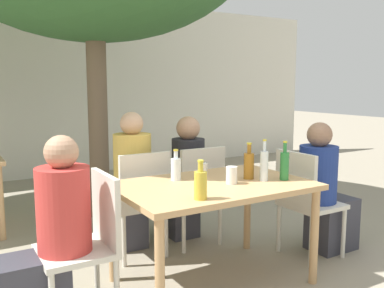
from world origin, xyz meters
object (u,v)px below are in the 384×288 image
at_px(patio_chair_3, 196,190).
at_px(water_bottle_0, 264,165).
at_px(green_bottle_4, 284,165).
at_px(patio_chair_1, 305,197).
at_px(person_seated_3, 183,184).
at_px(patio_chair_2, 140,198).
at_px(person_seated_0, 49,245).
at_px(patio_chair_0, 89,237).
at_px(person_seated_1, 325,195).
at_px(person_seated_2, 129,189).
at_px(amber_bottle_1, 249,165).
at_px(drinking_glass_0, 232,175).
at_px(dining_table_front, 213,194).
at_px(water_bottle_2, 176,168).
at_px(drinking_glass_1, 202,170).
at_px(oil_cruet_3, 201,184).

distance_m(patio_chair_3, water_bottle_0, 0.89).
relative_size(water_bottle_0, green_bottle_4, 1.06).
xyz_separation_m(patio_chair_1, person_seated_3, (-0.65, 0.93, 0.00)).
bearing_deg(patio_chair_3, patio_chair_2, 0.00).
bearing_deg(person_seated_0, patio_chair_3, 115.56).
relative_size(patio_chair_0, patio_chair_2, 1.00).
distance_m(person_seated_1, person_seated_2, 1.71).
bearing_deg(amber_bottle_1, person_seated_3, 92.27).
xyz_separation_m(patio_chair_2, drinking_glass_0, (0.38, -0.77, 0.30)).
distance_m(dining_table_front, person_seated_2, 0.97).
bearing_deg(person_seated_1, patio_chair_1, 90.00).
height_order(patio_chair_3, person_seated_3, person_seated_3).
bearing_deg(patio_chair_3, water_bottle_0, 96.21).
distance_m(patio_chair_1, patio_chair_3, 0.94).
xyz_separation_m(water_bottle_0, water_bottle_2, (-0.55, 0.35, -0.03)).
bearing_deg(drinking_glass_1, amber_bottle_1, -43.52).
bearing_deg(person_seated_0, green_bottle_4, 83.93).
bearing_deg(dining_table_front, patio_chair_2, 111.86).
height_order(patio_chair_1, person_seated_0, person_seated_0).
xyz_separation_m(patio_chair_2, patio_chair_3, (0.55, 0.00, 0.00)).
distance_m(patio_chair_1, person_seated_0, 2.09).
xyz_separation_m(patio_chair_2, person_seated_3, (0.55, 0.24, 0.00)).
distance_m(patio_chair_2, person_seated_3, 0.60).
bearing_deg(person_seated_0, person_seated_2, 136.15).
distance_m(patio_chair_3, person_seated_2, 0.60).
relative_size(person_seated_1, person_seated_2, 0.93).
xyz_separation_m(person_seated_0, drinking_glass_0, (1.27, -0.08, 0.30)).
bearing_deg(water_bottle_0, person_seated_3, 94.80).
distance_m(water_bottle_0, drinking_glass_0, 0.27).
distance_m(patio_chair_3, person_seated_0, 1.60).
height_order(oil_cruet_3, drinking_glass_0, oil_cruet_3).
height_order(patio_chair_1, person_seated_1, person_seated_1).
distance_m(water_bottle_2, green_bottle_4, 0.81).
height_order(green_bottle_4, drinking_glass_0, green_bottle_4).
distance_m(dining_table_front, patio_chair_1, 0.94).
bearing_deg(patio_chair_3, amber_bottle_1, 93.06).
bearing_deg(dining_table_front, person_seated_3, 73.47).
bearing_deg(person_seated_2, oil_cruet_3, 88.57).
bearing_deg(person_seated_3, dining_table_front, 73.47).
distance_m(person_seated_0, water_bottle_0, 1.57).
relative_size(patio_chair_0, green_bottle_4, 3.12).
bearing_deg(patio_chair_0, water_bottle_2, 106.95).
bearing_deg(amber_bottle_1, water_bottle_2, 154.33).
bearing_deg(green_bottle_4, dining_table_front, 160.96).
relative_size(patio_chair_3, green_bottle_4, 3.12).
height_order(person_seated_1, oil_cruet_3, person_seated_1).
bearing_deg(patio_chair_2, water_bottle_2, 101.27).
xyz_separation_m(person_seated_0, water_bottle_2, (0.98, 0.23, 0.33)).
height_order(patio_chair_2, person_seated_3, person_seated_3).
relative_size(water_bottle_2, drinking_glass_1, 2.22).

